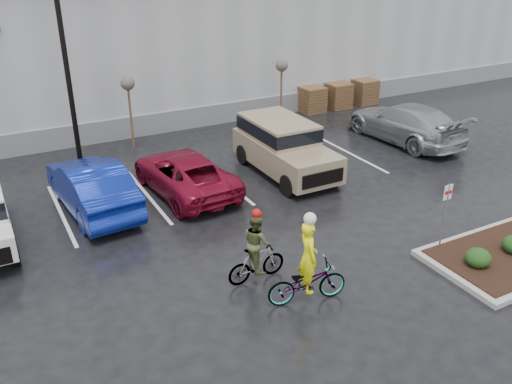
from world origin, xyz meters
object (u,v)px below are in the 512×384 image
lamppost (60,21)px  cyclist_olive (257,254)px  pallet_stack_b (338,95)px  car_far_silver (405,123)px  pallet_stack_a (312,99)px  car_red (185,173)px  suv_tan (286,149)px  sapling_east (282,69)px  cyclist_hivis (307,275)px  fire_lane_sign (445,210)px  car_blue (92,186)px  sapling_mid (128,87)px  pallet_stack_c (364,91)px

lamppost → cyclist_olive: 11.84m
pallet_stack_b → car_far_silver: size_ratio=0.23×
pallet_stack_a → car_far_silver: (1.13, -5.83, 0.18)m
lamppost → pallet_stack_a: bearing=9.1°
pallet_stack_b → car_red: size_ratio=0.26×
suv_tan → car_far_silver: suv_tan is taller
sapling_east → cyclist_hivis: size_ratio=1.28×
pallet_stack_a → sapling_east: bearing=-158.2°
fire_lane_sign → car_far_silver: size_ratio=0.37×
sapling_east → cyclist_hivis: sapling_east is taller
lamppost → sapling_east: size_ratio=2.88×
sapling_east → suv_tan: sapling_east is taller
fire_lane_sign → cyclist_olive: 5.56m
suv_tan → car_far_silver: bearing=6.4°
pallet_stack_b → cyclist_hivis: 17.80m
lamppost → fire_lane_sign: 14.78m
pallet_stack_b → car_blue: (-14.61, -6.15, 0.18)m
sapling_mid → cyclist_olive: bearing=-90.3°
lamppost → car_red: bearing=-56.5°
sapling_east → car_blue: size_ratio=0.62×
pallet_stack_b → car_blue: car_blue is taller
cyclist_olive → pallet_stack_c: bearing=-49.2°
pallet_stack_a → suv_tan: (-5.59, -6.58, 0.35)m
pallet_stack_c → car_red: car_red is taller
lamppost → suv_tan: 9.51m
sapling_mid → car_far_silver: (11.13, -4.83, -1.87)m
fire_lane_sign → sapling_east: bearing=80.2°
fire_lane_sign → suv_tan: size_ratio=0.43×
fire_lane_sign → car_red: (-4.96, 7.51, -0.69)m
car_blue → car_far_silver: (14.04, 0.32, 0.00)m
suv_tan → cyclist_hivis: bearing=-117.4°
car_far_silver → cyclist_olive: 13.04m
sapling_east → cyclist_olive: bearing=-123.4°
sapling_mid → car_blue: sapling_mid is taller
sapling_east → cyclist_hivis: 14.78m
car_blue → cyclist_hivis: cyclist_hivis is taller
sapling_east → car_blue: bearing=-153.7°
fire_lane_sign → car_red: bearing=123.5°
pallet_stack_a → cyclist_hivis: (-9.40, -13.92, 0.09)m
pallet_stack_b → suv_tan: size_ratio=0.26×
car_red → suv_tan: (4.07, -0.29, 0.31)m
car_red → pallet_stack_a: bearing=-151.0°
pallet_stack_b → car_red: (-11.36, -6.29, 0.04)m
pallet_stack_a → pallet_stack_b: same height
car_blue → cyclist_hivis: 8.53m
suv_tan → cyclist_olive: 7.43m
car_blue → cyclist_olive: (2.84, -6.35, -0.07)m
pallet_stack_b → lamppost: bearing=-172.0°
cyclist_hivis → cyclist_olive: size_ratio=1.17×
cyclist_hivis → cyclist_olive: 1.57m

